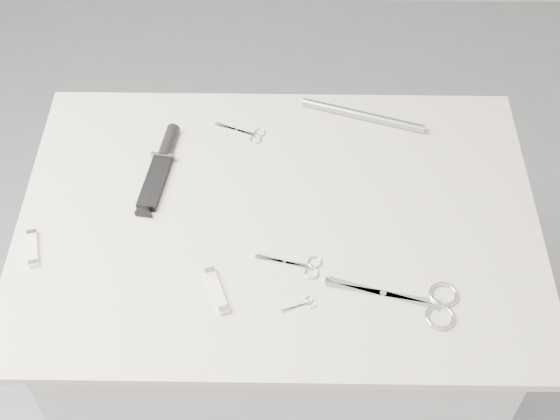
{
  "coord_description": "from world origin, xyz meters",
  "views": [
    {
      "loc": [
        0.02,
        -0.94,
        2.08
      ],
      "look_at": [
        0.0,
        0.02,
        0.92
      ],
      "focal_mm": 50.0,
      "sensor_mm": 36.0,
      "label": 1
    }
  ],
  "objects_px": {
    "sheathed_knife": "(161,164)",
    "pocket_knife_a": "(33,248)",
    "embroidery_scissors_b": "(248,133)",
    "tiny_scissors": "(303,305)",
    "metal_rail": "(363,115)",
    "large_shears": "(421,301)",
    "plinth": "(279,341)",
    "pocket_knife_b": "(217,290)",
    "embroidery_scissors_a": "(301,265)"
  },
  "relations": [
    {
      "from": "pocket_knife_a",
      "to": "pocket_knife_b",
      "type": "distance_m",
      "value": 0.36
    },
    {
      "from": "sheathed_knife",
      "to": "large_shears",
      "type": "bearing_deg",
      "value": -114.67
    },
    {
      "from": "embroidery_scissors_b",
      "to": "embroidery_scissors_a",
      "type": "bearing_deg",
      "value": -50.73
    },
    {
      "from": "plinth",
      "to": "pocket_knife_b",
      "type": "bearing_deg",
      "value": -121.44
    },
    {
      "from": "embroidery_scissors_b",
      "to": "tiny_scissors",
      "type": "distance_m",
      "value": 0.44
    },
    {
      "from": "plinth",
      "to": "sheathed_knife",
      "type": "distance_m",
      "value": 0.55
    },
    {
      "from": "embroidery_scissors_a",
      "to": "pocket_knife_a",
      "type": "height_order",
      "value": "pocket_knife_a"
    },
    {
      "from": "large_shears",
      "to": "plinth",
      "type": "bearing_deg",
      "value": 156.94
    },
    {
      "from": "embroidery_scissors_a",
      "to": "pocket_knife_b",
      "type": "height_order",
      "value": "pocket_knife_b"
    },
    {
      "from": "embroidery_scissors_a",
      "to": "pocket_knife_a",
      "type": "xyz_separation_m",
      "value": [
        -0.5,
        0.03,
        0.0
      ]
    },
    {
      "from": "embroidery_scissors_b",
      "to": "large_shears",
      "type": "bearing_deg",
      "value": -30.95
    },
    {
      "from": "plinth",
      "to": "large_shears",
      "type": "distance_m",
      "value": 0.57
    },
    {
      "from": "plinth",
      "to": "sheathed_knife",
      "type": "xyz_separation_m",
      "value": [
        -0.24,
        0.13,
        0.48
      ]
    },
    {
      "from": "plinth",
      "to": "pocket_knife_b",
      "type": "relative_size",
      "value": 8.99
    },
    {
      "from": "pocket_knife_b",
      "to": "embroidery_scissors_b",
      "type": "bearing_deg",
      "value": -26.03
    },
    {
      "from": "embroidery_scissors_b",
      "to": "pocket_knife_b",
      "type": "relative_size",
      "value": 1.09
    },
    {
      "from": "tiny_scissors",
      "to": "pocket_knife_b",
      "type": "relative_size",
      "value": 0.61
    },
    {
      "from": "plinth",
      "to": "sheathed_knife",
      "type": "relative_size",
      "value": 3.97
    },
    {
      "from": "embroidery_scissors_b",
      "to": "pocket_knife_b",
      "type": "xyz_separation_m",
      "value": [
        -0.04,
        -0.4,
        0.0
      ]
    },
    {
      "from": "large_shears",
      "to": "embroidery_scissors_a",
      "type": "relative_size",
      "value": 1.91
    },
    {
      "from": "pocket_knife_a",
      "to": "pocket_knife_b",
      "type": "bearing_deg",
      "value": -118.9
    },
    {
      "from": "plinth",
      "to": "embroidery_scissors_a",
      "type": "xyz_separation_m",
      "value": [
        0.04,
        -0.11,
        0.47
      ]
    },
    {
      "from": "embroidery_scissors_a",
      "to": "plinth",
      "type": "bearing_deg",
      "value": 123.55
    },
    {
      "from": "embroidery_scissors_b",
      "to": "pocket_knife_a",
      "type": "relative_size",
      "value": 1.32
    },
    {
      "from": "pocket_knife_b",
      "to": "sheathed_knife",
      "type": "bearing_deg",
      "value": 3.22
    },
    {
      "from": "large_shears",
      "to": "pocket_knife_a",
      "type": "height_order",
      "value": "pocket_knife_a"
    },
    {
      "from": "tiny_scissors",
      "to": "pocket_knife_b",
      "type": "xyz_separation_m",
      "value": [
        -0.15,
        0.03,
        0.01
      ]
    },
    {
      "from": "large_shears",
      "to": "pocket_knife_b",
      "type": "xyz_separation_m",
      "value": [
        -0.36,
        0.02,
        0.0
      ]
    },
    {
      "from": "pocket_knife_b",
      "to": "metal_rail",
      "type": "height_order",
      "value": "metal_rail"
    },
    {
      "from": "sheathed_knife",
      "to": "metal_rail",
      "type": "bearing_deg",
      "value": -62.32
    },
    {
      "from": "sheathed_knife",
      "to": "metal_rail",
      "type": "distance_m",
      "value": 0.44
    },
    {
      "from": "embroidery_scissors_b",
      "to": "plinth",
      "type": "bearing_deg",
      "value": -52.0
    },
    {
      "from": "sheathed_knife",
      "to": "pocket_knife_a",
      "type": "bearing_deg",
      "value": 143.06
    },
    {
      "from": "metal_rail",
      "to": "plinth",
      "type": "bearing_deg",
      "value": -122.66
    },
    {
      "from": "large_shears",
      "to": "metal_rail",
      "type": "bearing_deg",
      "value": 113.24
    },
    {
      "from": "embroidery_scissors_a",
      "to": "tiny_scissors",
      "type": "height_order",
      "value": "same"
    },
    {
      "from": "pocket_knife_a",
      "to": "pocket_knife_b",
      "type": "relative_size",
      "value": 0.83
    },
    {
      "from": "embroidery_scissors_b",
      "to": "metal_rail",
      "type": "relative_size",
      "value": 0.4
    },
    {
      "from": "embroidery_scissors_b",
      "to": "pocket_knife_a",
      "type": "height_order",
      "value": "pocket_knife_a"
    },
    {
      "from": "pocket_knife_a",
      "to": "sheathed_knife",
      "type": "bearing_deg",
      "value": -59.7
    },
    {
      "from": "embroidery_scissors_b",
      "to": "metal_rail",
      "type": "xyz_separation_m",
      "value": [
        0.24,
        0.05,
        0.01
      ]
    },
    {
      "from": "plinth",
      "to": "embroidery_scissors_b",
      "type": "bearing_deg",
      "value": 106.64
    },
    {
      "from": "embroidery_scissors_b",
      "to": "pocket_knife_a",
      "type": "bearing_deg",
      "value": -119.92
    },
    {
      "from": "tiny_scissors",
      "to": "pocket_knife_a",
      "type": "xyz_separation_m",
      "value": [
        -0.5,
        0.11,
        0.0
      ]
    },
    {
      "from": "sheathed_knife",
      "to": "embroidery_scissors_a",
      "type": "bearing_deg",
      "value": -122.57
    },
    {
      "from": "tiny_scissors",
      "to": "sheathed_knife",
      "type": "xyz_separation_m",
      "value": [
        -0.29,
        0.33,
        0.01
      ]
    },
    {
      "from": "tiny_scissors",
      "to": "sheathed_knife",
      "type": "bearing_deg",
      "value": 110.46
    },
    {
      "from": "sheathed_knife",
      "to": "pocket_knife_b",
      "type": "height_order",
      "value": "sheathed_knife"
    },
    {
      "from": "tiny_scissors",
      "to": "pocket_knife_a",
      "type": "distance_m",
      "value": 0.51
    },
    {
      "from": "sheathed_knife",
      "to": "plinth",
      "type": "bearing_deg",
      "value": -110.03
    }
  ]
}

